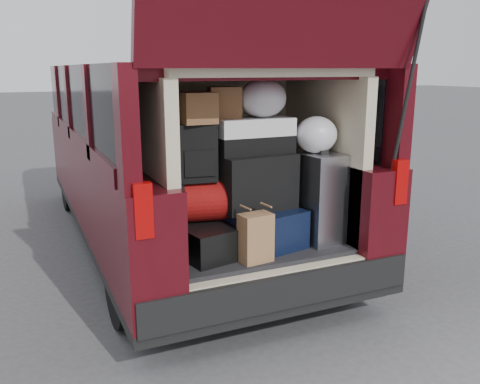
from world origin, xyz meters
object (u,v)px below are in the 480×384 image
object	(u,v)px
kraft_bag	(256,238)
backpack	(196,153)
black_soft_case	(255,181)
navy_hardshell	(254,225)
twotone_duffel	(252,135)
black_hardshell	(205,238)
silver_roller	(315,197)
red_duffel	(204,200)

from	to	relation	value
kraft_bag	backpack	world-z (taller)	backpack
kraft_bag	black_soft_case	size ratio (longest dim) A/B	0.60
navy_hardshell	backpack	size ratio (longest dim) A/B	1.62
backpack	navy_hardshell	bearing A→B (deg)	6.34
kraft_bag	twotone_duffel	size ratio (longest dim) A/B	0.59
black_soft_case	backpack	distance (m)	0.47
black_hardshell	silver_roller	world-z (taller)	silver_roller
silver_roller	black_soft_case	world-z (taller)	black_soft_case
silver_roller	red_duffel	size ratio (longest dim) A/B	1.50
silver_roller	twotone_duffel	size ratio (longest dim) A/B	1.19
silver_roller	backpack	distance (m)	0.93
black_hardshell	twotone_duffel	xyz separation A→B (m)	(0.39, 0.09, 0.65)
black_hardshell	backpack	size ratio (longest dim) A/B	1.40
silver_roller	black_soft_case	size ratio (longest dim) A/B	1.21
black_hardshell	black_soft_case	bearing A→B (deg)	-7.96
silver_roller	backpack	size ratio (longest dim) A/B	1.68
twotone_duffel	backpack	bearing A→B (deg)	-176.79
black_hardshell	kraft_bag	world-z (taller)	kraft_bag
kraft_bag	red_duffel	distance (m)	0.44
black_soft_case	backpack	size ratio (longest dim) A/B	1.39
red_duffel	black_hardshell	bearing A→B (deg)	-102.96
red_duffel	twotone_duffel	xyz separation A→B (m)	(0.36, 0.03, 0.41)
navy_hardshell	twotone_duffel	distance (m)	0.63
black_hardshell	navy_hardshell	xyz separation A→B (m)	(0.38, 0.04, 0.03)
black_soft_case	silver_roller	bearing A→B (deg)	-13.50
black_hardshell	backpack	world-z (taller)	backpack
backpack	black_soft_case	bearing A→B (deg)	3.98
silver_roller	kraft_bag	bearing A→B (deg)	-165.27
backpack	red_duffel	bearing A→B (deg)	11.28
silver_roller	red_duffel	bearing A→B (deg)	165.87
black_soft_case	black_hardshell	bearing A→B (deg)	178.98
twotone_duffel	black_hardshell	bearing A→B (deg)	-168.36
navy_hardshell	backpack	xyz separation A→B (m)	(-0.42, 0.01, 0.54)
kraft_bag	navy_hardshell	bearing A→B (deg)	58.90
navy_hardshell	black_soft_case	size ratio (longest dim) A/B	1.17
black_hardshell	red_duffel	distance (m)	0.25
red_duffel	twotone_duffel	size ratio (longest dim) A/B	0.79
navy_hardshell	black_soft_case	bearing A→B (deg)	-114.03
black_hardshell	backpack	distance (m)	0.57
kraft_bag	black_soft_case	distance (m)	0.44
silver_roller	twotone_duffel	world-z (taller)	twotone_duffel
silver_roller	backpack	xyz separation A→B (m)	(-0.85, 0.10, 0.36)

